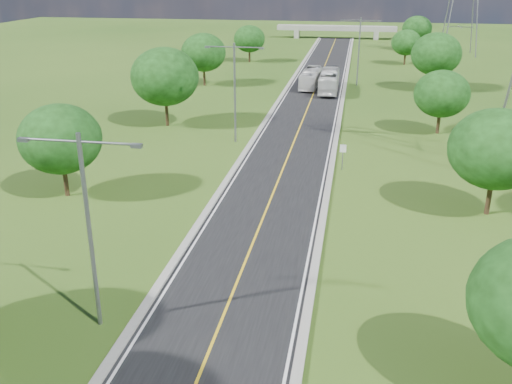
# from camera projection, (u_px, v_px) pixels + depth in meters

# --- Properties ---
(ground) EXTENTS (260.00, 260.00, 0.00)m
(ground) POSITION_uv_depth(u_px,v_px,m) (307.00, 111.00, 71.87)
(ground) COLOR #254814
(ground) RESTS_ON ground
(road) EXTENTS (8.00, 150.00, 0.06)m
(road) POSITION_uv_depth(u_px,v_px,m) (311.00, 100.00, 77.35)
(road) COLOR black
(road) RESTS_ON ground
(curb_left) EXTENTS (0.50, 150.00, 0.22)m
(curb_left) POSITION_uv_depth(u_px,v_px,m) (280.00, 99.00, 78.01)
(curb_left) COLOR gray
(curb_left) RESTS_ON ground
(curb_right) EXTENTS (0.50, 150.00, 0.22)m
(curb_right) POSITION_uv_depth(u_px,v_px,m) (342.00, 101.00, 76.63)
(curb_right) COLOR gray
(curb_right) RESTS_ON ground
(speed_limit_sign) EXTENTS (0.55, 0.09, 2.40)m
(speed_limit_sign) POSITION_uv_depth(u_px,v_px,m) (343.00, 153.00, 50.27)
(speed_limit_sign) COLOR slate
(speed_limit_sign) RESTS_ON ground
(overpass) EXTENTS (30.00, 3.00, 3.20)m
(overpass) POSITION_uv_depth(u_px,v_px,m) (336.00, 29.00, 144.27)
(overpass) COLOR gray
(overpass) RESTS_ON ground
(streetlight_near_left) EXTENTS (5.90, 0.25, 10.00)m
(streetlight_near_left) POSITION_uv_depth(u_px,v_px,m) (88.00, 217.00, 26.69)
(streetlight_near_left) COLOR slate
(streetlight_near_left) RESTS_ON ground
(streetlight_mid_left) EXTENTS (5.90, 0.25, 10.00)m
(streetlight_mid_left) POSITION_uv_depth(u_px,v_px,m) (235.00, 84.00, 56.92)
(streetlight_mid_left) COLOR slate
(streetlight_mid_left) RESTS_ON ground
(streetlight_far_right) EXTENTS (5.90, 0.25, 10.00)m
(streetlight_far_right) POSITION_uv_depth(u_px,v_px,m) (359.00, 46.00, 85.20)
(streetlight_far_right) COLOR slate
(streetlight_far_right) RESTS_ON ground
(tree_lb) EXTENTS (6.30, 6.30, 7.33)m
(tree_lb) POSITION_uv_depth(u_px,v_px,m) (60.00, 139.00, 43.45)
(tree_lb) COLOR black
(tree_lb) RESTS_ON ground
(tree_lc) EXTENTS (7.56, 7.56, 8.79)m
(tree_lc) POSITION_uv_depth(u_px,v_px,m) (165.00, 77.00, 63.10)
(tree_lc) COLOR black
(tree_lc) RESTS_ON ground
(tree_ld) EXTENTS (6.72, 6.72, 7.82)m
(tree_ld) POSITION_uv_depth(u_px,v_px,m) (204.00, 52.00, 85.64)
(tree_ld) COLOR black
(tree_ld) RESTS_ON ground
(tree_le) EXTENTS (5.88, 5.88, 6.84)m
(tree_le) POSITION_uv_depth(u_px,v_px,m) (249.00, 39.00, 107.45)
(tree_le) COLOR black
(tree_le) RESTS_ON ground
(tree_rb) EXTENTS (6.72, 6.72, 7.82)m
(tree_rb) POSITION_uv_depth(u_px,v_px,m) (497.00, 149.00, 39.97)
(tree_rb) COLOR black
(tree_rb) RESTS_ON ground
(tree_rc) EXTENTS (5.88, 5.88, 6.84)m
(tree_rc) POSITION_uv_depth(u_px,v_px,m) (442.00, 94.00, 60.51)
(tree_rc) COLOR black
(tree_rc) RESTS_ON ground
(tree_rd) EXTENTS (7.14, 7.14, 8.30)m
(tree_rd) POSITION_uv_depth(u_px,v_px,m) (436.00, 54.00, 81.83)
(tree_rd) COLOR black
(tree_rd) RESTS_ON ground
(tree_re) EXTENTS (5.46, 5.46, 6.35)m
(tree_re) POSITION_uv_depth(u_px,v_px,m) (406.00, 42.00, 104.68)
(tree_re) COLOR black
(tree_re) RESTS_ON ground
(tree_rf) EXTENTS (6.30, 6.30, 7.33)m
(tree_rf) POSITION_uv_depth(u_px,v_px,m) (417.00, 29.00, 122.21)
(tree_rf) COLOR black
(tree_rf) RESTS_ON ground
(bus_outbound) EXTENTS (2.65, 10.90, 3.03)m
(bus_outbound) POSITION_uv_depth(u_px,v_px,m) (329.00, 81.00, 82.15)
(bus_outbound) COLOR silver
(bus_outbound) RESTS_ON road
(bus_inbound) EXTENTS (2.71, 9.83, 2.71)m
(bus_inbound) POSITION_uv_depth(u_px,v_px,m) (311.00, 78.00, 85.25)
(bus_inbound) COLOR silver
(bus_inbound) RESTS_ON road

